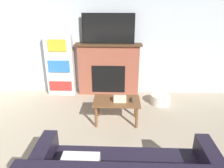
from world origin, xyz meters
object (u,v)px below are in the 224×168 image
fireplace (109,69)px  storage_basket (160,99)px  coffee_table (117,104)px  tv (108,29)px  bookshelf (60,65)px

fireplace → storage_basket: (1.13, -0.50, -0.50)m
coffee_table → tv: bearing=99.6°
tv → coffee_table: 1.71m
fireplace → storage_basket: fireplace is taller
storage_basket → fireplace: bearing=156.4°
fireplace → storage_basket: size_ratio=3.54×
fireplace → bookshelf: 1.10m
fireplace → coffee_table: (0.21, -1.27, -0.24)m
coffee_table → bookshelf: size_ratio=0.59×
coffee_table → storage_basket: bearing=39.9°
fireplace → bookshelf: (-1.10, -0.02, 0.10)m
tv → bookshelf: bearing=-179.8°
coffee_table → bookshelf: 1.84m
fireplace → tv: size_ratio=1.30×
bookshelf → storage_basket: (2.23, -0.47, -0.60)m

